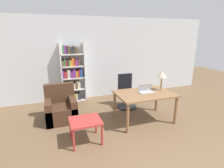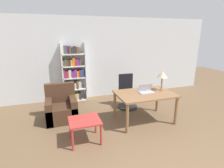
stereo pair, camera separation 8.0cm
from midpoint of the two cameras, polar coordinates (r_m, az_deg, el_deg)
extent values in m
cube|color=silver|center=(6.09, -2.13, 8.47)|extent=(8.00, 0.06, 2.70)
cube|color=olive|center=(4.40, 11.21, -3.18)|extent=(1.40, 0.95, 0.04)
cylinder|color=olive|center=(3.93, 5.56, -11.20)|extent=(0.07, 0.07, 0.70)
cylinder|color=olive|center=(4.56, 20.66, -8.23)|extent=(0.07, 0.07, 0.70)
cylinder|color=olive|center=(4.63, 1.42, -6.80)|extent=(0.07, 0.07, 0.70)
cylinder|color=olive|center=(5.17, 14.99, -4.85)|extent=(0.07, 0.07, 0.70)
cube|color=#B2B2B7|center=(4.43, 11.66, -2.66)|extent=(0.37, 0.22, 0.02)
cube|color=#B2B2B7|center=(4.45, 11.33, -1.10)|extent=(0.37, 0.09, 0.20)
cube|color=#19233D|center=(4.46, 11.29, -1.05)|extent=(0.33, 0.08, 0.18)
cylinder|color=olive|center=(4.71, 16.23, -1.87)|extent=(0.13, 0.13, 0.01)
cylinder|color=olive|center=(4.67, 16.39, 0.12)|extent=(0.04, 0.04, 0.32)
cone|color=#C6B793|center=(4.61, 16.62, 3.04)|extent=(0.27, 0.27, 0.16)
cylinder|color=black|center=(5.38, 5.51, -7.32)|extent=(0.59, 0.59, 0.04)
cylinder|color=#262626|center=(5.32, 5.56, -5.60)|extent=(0.06, 0.06, 0.31)
cube|color=black|center=(5.25, 5.62, -3.52)|extent=(0.45, 0.45, 0.10)
cube|color=black|center=(5.31, 4.91, 0.42)|extent=(0.43, 0.08, 0.55)
cube|color=#B2332D|center=(3.62, -8.32, -11.75)|extent=(0.62, 0.55, 0.04)
cylinder|color=#B2332D|center=(3.51, -12.09, -17.50)|extent=(0.04, 0.04, 0.45)
cylinder|color=#B2332D|center=(3.59, -2.92, -16.32)|extent=(0.04, 0.04, 0.45)
cylinder|color=#B2332D|center=(3.92, -12.91, -13.76)|extent=(0.04, 0.04, 0.45)
cylinder|color=#B2332D|center=(3.99, -4.79, -12.81)|extent=(0.04, 0.04, 0.45)
cube|color=#472D1E|center=(4.71, -15.58, -8.96)|extent=(0.75, 0.73, 0.41)
cube|color=#472D1E|center=(4.81, -16.17, -2.64)|extent=(0.75, 0.16, 0.51)
cube|color=#472D1E|center=(4.68, -19.32, -8.28)|extent=(0.16, 0.73, 0.58)
cube|color=#472D1E|center=(4.69, -12.02, -7.63)|extent=(0.16, 0.73, 0.58)
cube|color=white|center=(5.74, -15.45, 3.40)|extent=(0.04, 0.28, 1.90)
cube|color=white|center=(5.82, -8.29, 3.97)|extent=(0.04, 0.28, 1.90)
cube|color=white|center=(6.03, -11.34, -5.00)|extent=(0.73, 0.28, 0.04)
cube|color=gold|center=(5.96, -14.49, -4.23)|extent=(0.04, 0.24, 0.20)
cube|color=#2D7F47|center=(5.96, -13.83, -3.91)|extent=(0.09, 0.24, 0.26)
cube|color=#7F338C|center=(5.97, -12.95, -3.89)|extent=(0.08, 0.24, 0.24)
cube|color=#B72D28|center=(5.98, -12.14, -4.07)|extent=(0.07, 0.24, 0.19)
cube|color=gold|center=(5.99, -11.36, -3.94)|extent=(0.07, 0.24, 0.20)
cube|color=silver|center=(5.99, -10.74, -3.88)|extent=(0.05, 0.24, 0.20)
cube|color=#333338|center=(6.00, -10.06, -3.71)|extent=(0.08, 0.24, 0.22)
cube|color=white|center=(5.91, -11.54, -1.55)|extent=(0.73, 0.28, 0.04)
cube|color=orange|center=(5.85, -14.73, -0.69)|extent=(0.05, 0.24, 0.21)
cube|color=#B72D28|center=(5.85, -14.18, -0.67)|extent=(0.05, 0.24, 0.20)
cube|color=#2D7F47|center=(5.85, -13.52, -0.38)|extent=(0.08, 0.24, 0.25)
cube|color=#B72D28|center=(5.86, -12.79, -0.54)|extent=(0.06, 0.24, 0.20)
cube|color=#234C99|center=(5.86, -12.19, -0.44)|extent=(0.05, 0.24, 0.21)
cube|color=silver|center=(5.87, -11.59, -0.50)|extent=(0.06, 0.24, 0.19)
cube|color=brown|center=(5.87, -10.97, -0.17)|extent=(0.07, 0.24, 0.25)
cube|color=silver|center=(5.88, -10.16, -0.16)|extent=(0.09, 0.24, 0.23)
cube|color=white|center=(5.80, -11.75, 2.04)|extent=(0.73, 0.28, 0.04)
cube|color=#7F338C|center=(5.75, -14.95, 3.16)|extent=(0.06, 0.24, 0.25)
cube|color=#B72D28|center=(5.76, -14.16, 3.05)|extent=(0.09, 0.24, 0.21)
cube|color=silver|center=(5.76, -13.27, 3.31)|extent=(0.08, 0.24, 0.25)
cube|color=#7F338C|center=(5.77, -12.38, 3.17)|extent=(0.07, 0.24, 0.21)
cube|color=#7F338C|center=(5.77, -11.57, 3.47)|extent=(0.09, 0.24, 0.26)
cube|color=gold|center=(5.79, -10.83, 3.27)|extent=(0.05, 0.24, 0.20)
cube|color=#B72D28|center=(5.79, -10.23, 3.47)|extent=(0.06, 0.24, 0.24)
cube|color=#234C99|center=(5.80, -9.51, 3.61)|extent=(0.08, 0.24, 0.25)
cube|color=white|center=(5.73, -11.96, 5.73)|extent=(0.73, 0.28, 0.04)
cube|color=brown|center=(5.69, -15.15, 6.56)|extent=(0.07, 0.24, 0.18)
cube|color=#2D7F47|center=(5.69, -14.54, 6.83)|extent=(0.04, 0.24, 0.23)
cube|color=#B72D28|center=(5.69, -14.01, 6.70)|extent=(0.05, 0.24, 0.19)
cube|color=#333338|center=(5.70, -13.42, 6.72)|extent=(0.06, 0.24, 0.19)
cube|color=gold|center=(5.70, -12.76, 6.76)|extent=(0.06, 0.24, 0.18)
cube|color=orange|center=(5.70, -12.10, 7.16)|extent=(0.06, 0.24, 0.25)
cube|color=#B72D28|center=(5.71, -11.47, 7.02)|extent=(0.05, 0.24, 0.22)
cube|color=#7F338C|center=(5.72, -10.75, 6.96)|extent=(0.08, 0.24, 0.19)
cube|color=brown|center=(5.73, -9.99, 7.02)|extent=(0.05, 0.24, 0.20)
cube|color=white|center=(5.68, -12.18, 9.51)|extent=(0.73, 0.28, 0.04)
cube|color=silver|center=(5.64, -15.52, 10.70)|extent=(0.06, 0.24, 0.25)
cube|color=#2D7F47|center=(5.64, -14.96, 10.78)|extent=(0.05, 0.24, 0.25)
cube|color=#7F338C|center=(5.64, -14.38, 10.82)|extent=(0.06, 0.24, 0.25)
cube|color=#333338|center=(5.65, -13.80, 10.74)|extent=(0.04, 0.24, 0.23)
cube|color=brown|center=(5.65, -13.21, 10.83)|extent=(0.05, 0.24, 0.24)
cube|color=#333338|center=(5.66, -12.47, 10.68)|extent=(0.08, 0.24, 0.20)
cube|color=#333338|center=(5.67, -11.68, 10.87)|extent=(0.07, 0.24, 0.23)
cube|color=brown|center=(5.68, -10.80, 10.81)|extent=(0.09, 0.24, 0.20)
camera|label=1|loc=(0.04, -89.45, 0.16)|focal=28.00mm
camera|label=2|loc=(0.04, 90.55, -0.16)|focal=28.00mm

